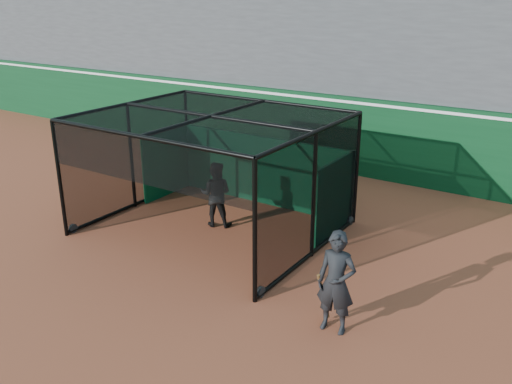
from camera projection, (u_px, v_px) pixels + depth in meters
The scene contains 6 objects.
ground at pixel (170, 275), 11.30m from camera, with size 120.00×120.00×0.00m, color brown.
outfield_wall at pixel (345, 133), 17.53m from camera, with size 50.00×0.50×2.50m.
grandstand at pixel (394, 25), 19.39m from camera, with size 50.00×7.85×8.95m.
batting_cage at pixel (213, 174), 13.07m from camera, with size 5.58×4.69×2.85m.
batter at pixel (216, 194), 13.47m from camera, with size 0.81×0.63×1.66m, color black.
on_deck_player at pixel (336, 283), 9.15m from camera, with size 0.71×0.50×1.85m.
Camera 1 is at (7.01, -7.38, 5.51)m, focal length 38.00 mm.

